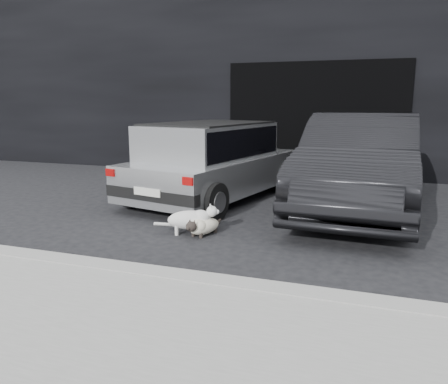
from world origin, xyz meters
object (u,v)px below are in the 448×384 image
(cat_white, at_px, (193,219))
(silver_hatchback, at_px, (212,158))
(second_car, at_px, (360,162))
(cat_siamese, at_px, (202,226))

(cat_white, bearing_deg, silver_hatchback, 170.43)
(second_car, height_order, cat_white, second_car)
(second_car, xyz_separation_m, cat_siamese, (-1.87, -2.14, -0.65))
(second_car, height_order, cat_siamese, second_car)
(silver_hatchback, height_order, cat_white, silver_hatchback)
(cat_siamese, distance_m, cat_white, 0.17)
(second_car, relative_size, cat_white, 5.88)
(cat_siamese, bearing_deg, cat_white, 1.25)
(silver_hatchback, height_order, cat_siamese, silver_hatchback)
(cat_white, bearing_deg, second_car, 113.44)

